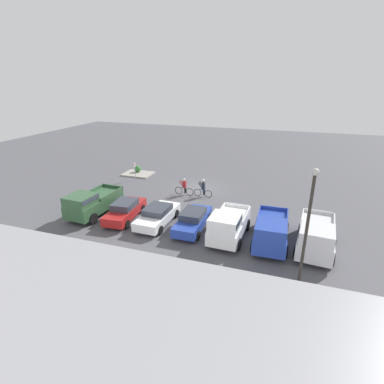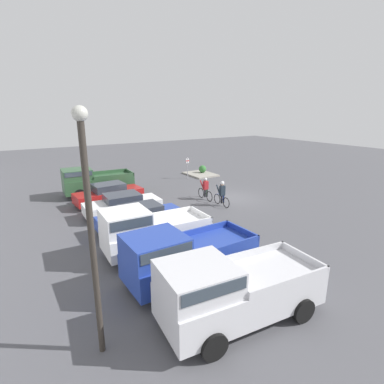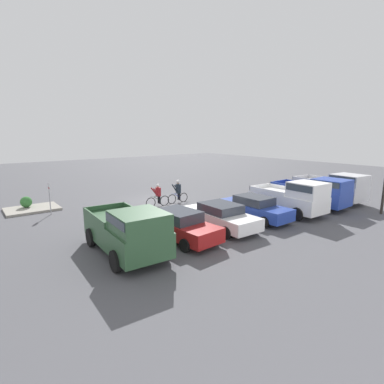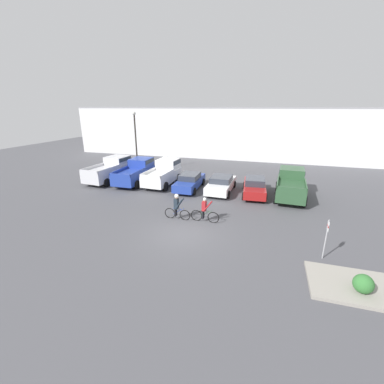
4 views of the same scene
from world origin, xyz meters
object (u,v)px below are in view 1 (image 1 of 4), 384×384
at_px(sedan_0, 193,220).
at_px(shrub, 138,169).
at_px(sedan_1, 158,215).
at_px(fire_lane_sign, 135,169).
at_px(pickup_truck_3, 92,202).
at_px(cyclist_1, 203,188).
at_px(sedan_2, 125,210).
at_px(cyclist_0, 184,187).
at_px(pickup_truck_0, 316,236).
at_px(lamppost, 308,220).
at_px(pickup_truck_2, 228,225).
at_px(pickup_truck_1, 271,231).

height_order(sedan_0, shrub, sedan_0).
distance_m(sedan_0, shrub, 15.22).
bearing_deg(sedan_1, shrub, -55.38).
bearing_deg(fire_lane_sign, sedan_0, 137.55).
bearing_deg(pickup_truck_3, cyclist_1, -137.14).
relative_size(sedan_2, cyclist_0, 2.53).
relative_size(cyclist_0, cyclist_1, 1.05).
bearing_deg(sedan_2, pickup_truck_3, 6.57).
xyz_separation_m(sedan_2, cyclist_0, (-2.67, -6.33, 0.07)).
distance_m(pickup_truck_0, pickup_truck_3, 16.79).
bearing_deg(cyclist_0, lamppost, 134.64).
xyz_separation_m(pickup_truck_2, lamppost, (-4.66, 3.43, 2.69)).
bearing_deg(lamppost, pickup_truck_2, -36.38).
xyz_separation_m(pickup_truck_0, cyclist_1, (9.47, -6.91, -0.24)).
height_order(cyclist_1, fire_lane_sign, fire_lane_sign).
relative_size(sedan_2, lamppost, 0.73).
height_order(pickup_truck_2, shrub, pickup_truck_2).
xyz_separation_m(sedan_2, fire_lane_sign, (3.87, -8.75, 0.52)).
height_order(pickup_truck_0, pickup_truck_1, pickup_truck_0).
height_order(pickup_truck_1, pickup_truck_3, pickup_truck_3).
distance_m(sedan_1, cyclist_1, 6.66).
height_order(pickup_truck_0, shrub, pickup_truck_0).
bearing_deg(shrub, pickup_truck_2, 138.14).
distance_m(pickup_truck_0, cyclist_0, 13.18).
height_order(sedan_0, sedan_2, sedan_2).
xyz_separation_m(pickup_truck_2, shrub, (13.25, -11.87, -0.62)).
bearing_deg(lamppost, pickup_truck_3, -13.64).
distance_m(pickup_truck_2, cyclist_1, 8.19).
bearing_deg(pickup_truck_2, fire_lane_sign, -37.76).
relative_size(pickup_truck_0, sedan_1, 1.14).
height_order(pickup_truck_3, cyclist_1, pickup_truck_3).
xyz_separation_m(cyclist_0, cyclist_1, (-1.82, -0.13, 0.10)).
height_order(cyclist_1, shrub, cyclist_1).
bearing_deg(pickup_truck_1, pickup_truck_3, -1.07).
bearing_deg(pickup_truck_3, pickup_truck_2, 177.87).
height_order(pickup_truck_0, cyclist_0, pickup_truck_0).
distance_m(pickup_truck_1, fire_lane_sign, 17.73).
bearing_deg(pickup_truck_2, cyclist_0, -51.06).
height_order(sedan_2, cyclist_1, cyclist_1).
bearing_deg(shrub, sedan_1, 124.62).
height_order(pickup_truck_3, shrub, pickup_truck_3).
xyz_separation_m(fire_lane_sign, shrub, (1.00, -2.38, -0.72)).
relative_size(pickup_truck_2, sedan_0, 1.04).
height_order(pickup_truck_0, sedan_0, pickup_truck_0).
relative_size(pickup_truck_1, fire_lane_sign, 2.55).
xyz_separation_m(pickup_truck_2, sedan_0, (2.78, -0.83, -0.42)).
height_order(sedan_0, cyclist_1, cyclist_1).
relative_size(pickup_truck_1, sedan_2, 1.11).
distance_m(sedan_1, shrub, 13.50).
xyz_separation_m(pickup_truck_0, sedan_1, (11.16, -0.47, -0.44)).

